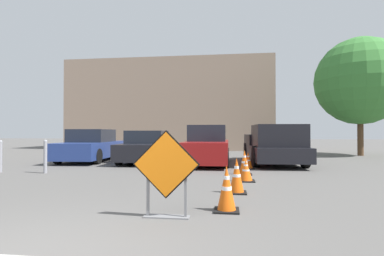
{
  "coord_description": "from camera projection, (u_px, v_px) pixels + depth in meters",
  "views": [
    {
      "loc": [
        2.11,
        -2.57,
        1.33
      ],
      "look_at": [
        0.86,
        7.04,
        1.47
      ],
      "focal_mm": 28.0,
      "sensor_mm": 36.0,
      "label": 1
    }
  ],
  "objects": [
    {
      "name": "ground_plane",
      "position": [
        181.0,
        164.0,
        12.71
      ],
      "size": [
        96.0,
        96.0,
        0.0
      ],
      "primitive_type": "plane",
      "color": "#565451"
    },
    {
      "name": "bollard_second",
      "position": [
        0.0,
        155.0,
        9.93
      ],
      "size": [
        0.12,
        0.12,
        1.07
      ],
      "color": "gray",
      "rests_on": "ground_plane"
    },
    {
      "name": "traffic_cone_nearest",
      "position": [
        227.0,
        189.0,
        5.04
      ],
      "size": [
        0.42,
        0.42,
        0.77
      ],
      "color": "black",
      "rests_on": "ground_plane"
    },
    {
      "name": "pickup_truck",
      "position": [
        274.0,
        146.0,
        12.52
      ],
      "size": [
        2.25,
        5.36,
        1.62
      ],
      "rotation": [
        0.0,
        0.0,
        3.19
      ],
      "color": "black",
      "rests_on": "ground_plane"
    },
    {
      "name": "traffic_cone_third",
      "position": [
        246.0,
        171.0,
        8.11
      ],
      "size": [
        0.47,
        0.47,
        0.59
      ],
      "color": "black",
      "rests_on": "ground_plane"
    },
    {
      "name": "parked_car_second",
      "position": [
        147.0,
        147.0,
        13.35
      ],
      "size": [
        2.03,
        4.28,
        1.4
      ],
      "rotation": [
        0.0,
        0.0,
        3.19
      ],
      "color": "black",
      "rests_on": "ground_plane"
    },
    {
      "name": "parked_car_third",
      "position": [
        208.0,
        146.0,
        12.64
      ],
      "size": [
        1.79,
        4.69,
        1.62
      ],
      "rotation": [
        0.0,
        0.0,
        3.15
      ],
      "color": "maroon",
      "rests_on": "ground_plane"
    },
    {
      "name": "building_facade_backdrop",
      "position": [
        171.0,
        106.0,
        24.47
      ],
      "size": [
        15.91,
        5.0,
        6.95
      ],
      "color": "gray",
      "rests_on": "ground_plane"
    },
    {
      "name": "road_closed_sign",
      "position": [
        166.0,
        172.0,
        4.64
      ],
      "size": [
        1.06,
        0.2,
        1.36
      ],
      "color": "black",
      "rests_on": "ground_plane"
    },
    {
      "name": "traffic_cone_second",
      "position": [
        237.0,
        176.0,
        6.54
      ],
      "size": [
        0.43,
        0.43,
        0.76
      ],
      "color": "black",
      "rests_on": "ground_plane"
    },
    {
      "name": "traffic_cone_fifth",
      "position": [
        248.0,
        161.0,
        10.92
      ],
      "size": [
        0.46,
        0.46,
        0.61
      ],
      "color": "black",
      "rests_on": "ground_plane"
    },
    {
      "name": "bollard_nearest",
      "position": [
        45.0,
        156.0,
        9.72
      ],
      "size": [
        0.12,
        0.12,
        1.09
      ],
      "color": "gray",
      "rests_on": "ground_plane"
    },
    {
      "name": "street_tree_behind_lot",
      "position": [
        360.0,
        81.0,
        17.1
      ],
      "size": [
        4.96,
        4.96,
        6.74
      ],
      "color": "#513823",
      "rests_on": "ground_plane"
    },
    {
      "name": "parked_car_nearest",
      "position": [
        91.0,
        146.0,
        13.94
      ],
      "size": [
        2.15,
        4.61,
        1.47
      ],
      "rotation": [
        0.0,
        0.0,
        3.21
      ],
      "color": "navy",
      "rests_on": "ground_plane"
    },
    {
      "name": "traffic_cone_fourth",
      "position": [
        244.0,
        163.0,
        9.41
      ],
      "size": [
        0.45,
        0.45,
        0.77
      ],
      "color": "black",
      "rests_on": "ground_plane"
    }
  ]
}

